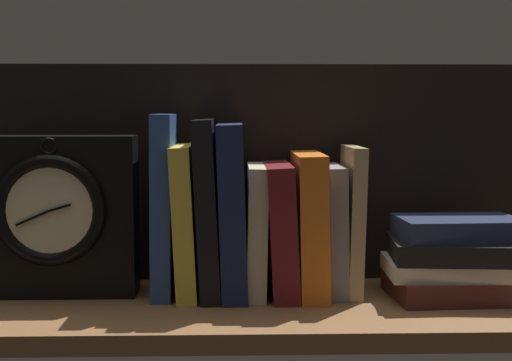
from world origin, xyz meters
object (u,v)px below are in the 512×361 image
Objects in this scene: book_navy_bierce at (232,209)px; book_stack_side at (451,259)px; book_cream_twain at (256,229)px; book_black_skeptic at (208,207)px; book_tan_shortstories at (352,220)px; framed_clock at (55,215)px; book_maroon_dawkins at (281,229)px; book_gray_chess at (334,229)px; book_orange_pandolfini at (309,223)px; book_blue_modern at (164,205)px; book_yellow_seinlanguage at (186,220)px.

book_navy_bierce reaches higher than book_stack_side.
book_black_skeptic is at bearing -180.00° from book_cream_twain.
framed_clock reaches higher than book_tan_shortstories.
book_cream_twain is at bearing 180.00° from book_maroon_dawkins.
book_stack_side is at bearing -12.37° from book_gray_chess.
framed_clock is (-38.92, -0.88, 2.30)cm from book_gray_chess.
book_navy_bierce is 1.31× the size of book_maroon_dawkins.
book_maroon_dawkins reaches higher than book_stack_side.
book_gray_chess is 2.85cm from book_tan_shortstories.
book_tan_shortstories reaches higher than book_stack_side.
book_navy_bierce is at bearing 180.00° from book_orange_pandolfini.
book_navy_bierce reaches higher than book_maroon_dawkins.
book_maroon_dawkins is at bearing 0.00° from book_blue_modern.
book_navy_bierce is at bearing 0.00° from book_black_skeptic.
book_navy_bierce reaches higher than book_orange_pandolfini.
book_tan_shortstories reaches higher than book_cream_twain.
book_blue_modern is at bearing 180.00° from book_black_skeptic.
book_stack_side is (33.65, -3.47, -6.86)cm from book_black_skeptic.
book_maroon_dawkins is at bearing 180.00° from book_orange_pandolfini.
book_yellow_seinlanguage reaches higher than book_maroon_dawkins.
book_cream_twain is 0.81× the size of framed_clock.
book_blue_modern reaches higher than book_maroon_dawkins.
book_cream_twain is 28.05cm from framed_clock.
book_maroon_dawkins is 0.99× the size of book_stack_side.
book_cream_twain is at bearing 1.81° from framed_clock.
book_stack_side is (26.82, -3.47, -3.65)cm from book_cream_twain.
book_black_skeptic is at bearing 180.00° from book_gray_chess.
book_navy_bierce is 1.07× the size of framed_clock.
book_gray_chess is at bearing 0.00° from book_blue_modern.
book_black_skeptic is 1.24× the size of book_orange_pandolfini.
book_tan_shortstories is 41.46cm from framed_clock.
book_cream_twain is (9.89, 0.00, -1.42)cm from book_yellow_seinlanguage.
book_blue_modern reaches higher than book_gray_chess.
book_gray_chess is 16.62cm from book_stack_side.
book_orange_pandolfini is 6.02cm from book_tan_shortstories.
book_tan_shortstories is 14.64cm from book_stack_side.
book_black_skeptic is 20.41cm from book_tan_shortstories.
book_yellow_seinlanguage is 3.55cm from book_black_skeptic.
book_cream_twain is 27.29cm from book_stack_side.
book_orange_pandolfini is (17.38, 0.00, -0.58)cm from book_yellow_seinlanguage.
book_yellow_seinlanguage is at bearing 180.00° from book_tan_shortstories.
book_black_skeptic is at bearing 180.00° from book_maroon_dawkins.
book_tan_shortstories is at bearing 0.00° from book_blue_modern.
framed_clock is 1.21× the size of book_stack_side.
book_yellow_seinlanguage is 1.01× the size of book_tan_shortstories.
framed_clock is (-21.12, -0.88, -0.93)cm from book_black_skeptic.
book_yellow_seinlanguage is at bearing 180.00° from book_black_skeptic.
book_blue_modern reaches higher than framed_clock.
book_orange_pandolfini reaches higher than book_stack_side.
framed_clock is (-15.01, -0.88, -1.30)cm from book_blue_modern.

